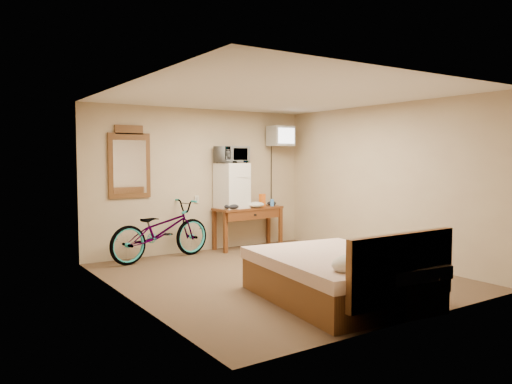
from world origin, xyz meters
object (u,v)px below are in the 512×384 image
bicycle (161,230)px  bed (341,276)px  crt_television (281,136)px  mini_fridge (232,186)px  desk (249,214)px  wall_mirror (129,163)px  microwave (232,155)px  blue_cup (272,203)px

bicycle → bed: 3.43m
crt_television → mini_fridge: bearing=177.9°
desk → wall_mirror: (-2.12, 0.27, 0.94)m
crt_television → microwave: bearing=177.9°
desk → bicycle: (-1.73, -0.05, -0.15)m
desk → blue_cup: (0.49, -0.03, 0.19)m
mini_fridge → bicycle: 1.56m
blue_cup → bicycle: bearing=-179.5°
crt_television → bicycle: size_ratio=0.31×
crt_television → bed: 4.16m
wall_mirror → bed: size_ratio=0.53×
blue_cup → bed: 3.66m
blue_cup → mini_fridge: bearing=173.5°
wall_mirror → bed: bearing=-71.8°
mini_fridge → blue_cup: mini_fridge is taller
mini_fridge → blue_cup: 0.88m
microwave → bicycle: 1.87m
crt_television → bicycle: crt_television is taller
bicycle → microwave: bearing=-95.7°
desk → crt_television: size_ratio=2.32×
bed → blue_cup: bearing=67.2°
wall_mirror → bicycle: bearing=-39.9°
desk → microwave: microwave is taller
bed → wall_mirror: bearing=108.2°
wall_mirror → bicycle: size_ratio=0.65×
crt_television → bed: (-1.64, -3.40, -1.76)m
microwave → bicycle: size_ratio=0.30×
mini_fridge → wall_mirror: bearing=173.3°
bicycle → crt_television: bearing=-98.5°
blue_cup → bed: bearing=-112.8°
mini_fridge → crt_television: (1.04, -0.04, 0.90)m
blue_cup → bicycle: (-2.22, -0.02, -0.34)m
crt_television → blue_cup: bearing=-166.7°
mini_fridge → desk: bearing=-10.2°
desk → crt_television: bearing=1.7°
microwave → wall_mirror: (-1.79, 0.21, -0.14)m
mini_fridge → blue_cup: bearing=-6.5°
desk → blue_cup: size_ratio=10.24×
bicycle → desk: bearing=-98.5°
desk → crt_television: crt_television is taller
wall_mirror → bicycle: wall_mirror is taller
mini_fridge → crt_television: bearing=-2.1°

